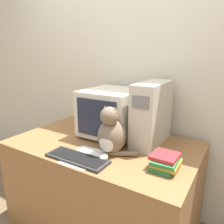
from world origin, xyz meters
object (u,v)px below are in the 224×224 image
crt_monitor (112,112)px  computer_tower (152,113)px  book_stack (165,162)px  pen (77,153)px  cat (111,134)px  keyboard (77,158)px

crt_monitor → computer_tower: computer_tower is taller
book_stack → pen: 0.60m
cat → book_stack: size_ratio=1.70×
cat → pen: 0.27m
crt_monitor → keyboard: crt_monitor is taller
computer_tower → keyboard: bearing=-120.4°
cat → keyboard: bearing=-131.6°
pen → book_stack: bearing=12.2°
crt_monitor → cat: bearing=-59.2°
computer_tower → keyboard: computer_tower is taller
cat → computer_tower: bearing=56.9°
keyboard → crt_monitor: bearing=94.1°
keyboard → cat: size_ratio=1.27×
keyboard → book_stack: bearing=20.2°
crt_monitor → pen: crt_monitor is taller
keyboard → book_stack: size_ratio=2.16×
pen → cat: bearing=33.3°
crt_monitor → book_stack: 0.66m
cat → pen: (-0.20, -0.13, -0.14)m
keyboard → pen: 0.09m
crt_monitor → computer_tower: bearing=4.2°
computer_tower → book_stack: size_ratio=2.32×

